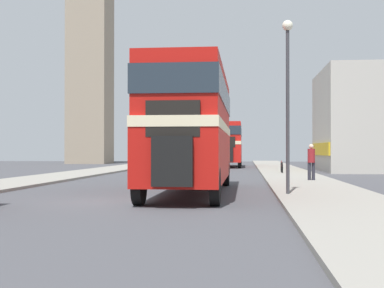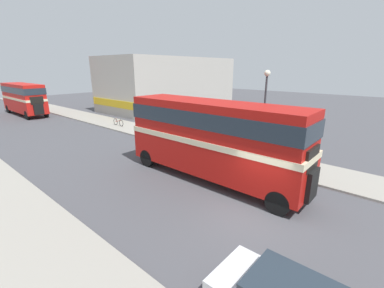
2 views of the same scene
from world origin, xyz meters
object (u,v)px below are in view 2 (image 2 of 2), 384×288
(street_lamp, at_px, (265,105))
(bus_distant, at_px, (23,96))
(double_decker_bus, at_px, (212,135))
(bicycle_on_pavement, at_px, (118,122))
(pedestrian_walking, at_px, (182,127))

(street_lamp, bearing_deg, bus_distant, 95.29)
(bus_distant, xyz_separation_m, street_lamp, (3.02, -32.58, 1.50))
(double_decker_bus, relative_size, bus_distant, 1.12)
(double_decker_bus, relative_size, bicycle_on_pavement, 6.12)
(pedestrian_walking, xyz_separation_m, bicycle_on_pavement, (-0.86, 8.51, -0.64))
(double_decker_bus, height_order, street_lamp, street_lamp)
(bus_distant, distance_m, pedestrian_walking, 24.61)
(double_decker_bus, relative_size, street_lamp, 1.84)
(pedestrian_walking, xyz_separation_m, street_lamp, (-1.81, -8.48, 2.84))
(double_decker_bus, distance_m, street_lamp, 3.87)
(pedestrian_walking, bearing_deg, bicycle_on_pavement, 95.78)
(bus_distant, xyz_separation_m, bicycle_on_pavement, (3.96, -15.59, -1.97))
(bus_distant, relative_size, pedestrian_walking, 5.43)
(double_decker_bus, bearing_deg, street_lamp, -21.26)
(bus_distant, relative_size, street_lamp, 1.64)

